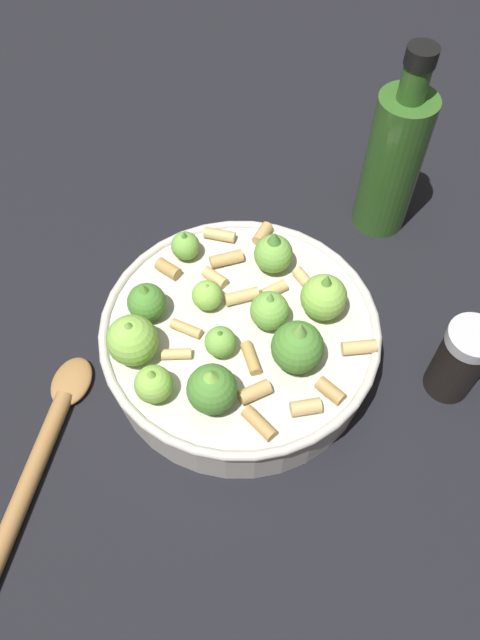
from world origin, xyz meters
TOP-DOWN VIEW (x-y plane):
  - ground_plane at (0.00, 0.00)m, footprint 2.40×2.40m
  - cooking_pan at (-0.00, 0.00)m, footprint 0.25×0.25m
  - pepper_shaker at (0.03, -0.19)m, footprint 0.04×0.04m
  - olive_oil_bottle at (0.22, -0.10)m, footprint 0.06×0.06m
  - wooden_spoon at (-0.15, 0.14)m, footprint 0.24×0.05m

SIDE VIEW (x-z plane):
  - ground_plane at x=0.00m, z-range 0.00..0.00m
  - wooden_spoon at x=-0.15m, z-range 0.00..0.02m
  - cooking_pan at x=0.00m, z-range -0.02..0.09m
  - pepper_shaker at x=0.03m, z-range 0.00..0.09m
  - olive_oil_bottle at x=0.22m, z-range -0.02..0.19m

